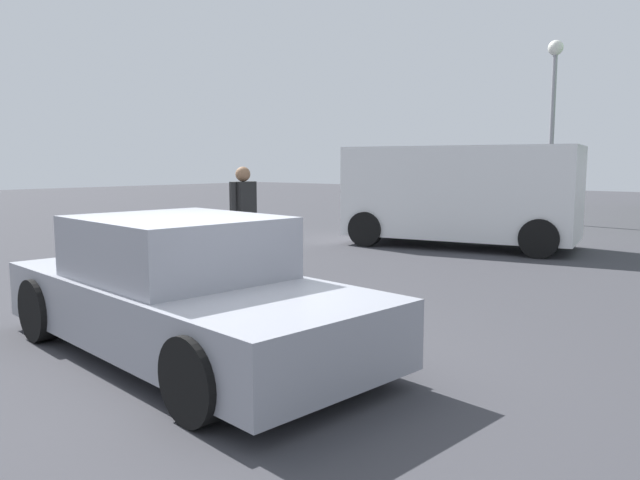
{
  "coord_description": "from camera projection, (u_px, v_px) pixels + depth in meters",
  "views": [
    {
      "loc": [
        4.2,
        -3.44,
        1.8
      ],
      "look_at": [
        -0.38,
        2.08,
        0.9
      ],
      "focal_mm": 34.27,
      "sensor_mm": 36.0,
      "label": 1
    }
  ],
  "objects": [
    {
      "name": "ground_plane",
      "position": [
        205.0,
        364.0,
        5.51
      ],
      "size": [
        80.0,
        80.0,
        0.0
      ],
      "primitive_type": "plane",
      "color": "#38383D"
    },
    {
      "name": "sedan_foreground",
      "position": [
        183.0,
        292.0,
        5.76
      ],
      "size": [
        4.4,
        2.18,
        1.31
      ],
      "rotation": [
        0.0,
        0.0,
        -0.1
      ],
      "color": "gray",
      "rests_on": "ground_plane"
    },
    {
      "name": "van_white",
      "position": [
        461.0,
        193.0,
        13.27
      ],
      "size": [
        5.14,
        3.04,
        2.17
      ],
      "rotation": [
        0.0,
        0.0,
        0.2
      ],
      "color": "white",
      "rests_on": "ground_plane"
    },
    {
      "name": "pedestrian",
      "position": [
        243.0,
        210.0,
        9.88
      ],
      "size": [
        0.29,
        0.57,
        1.75
      ],
      "rotation": [
        0.0,
        0.0,
        3.28
      ],
      "color": "navy",
      "rests_on": "ground_plane"
    },
    {
      "name": "light_post_near",
      "position": [
        553.0,
        97.0,
        18.14
      ],
      "size": [
        0.44,
        0.44,
        5.42
      ],
      "color": "gray",
      "rests_on": "ground_plane"
    }
  ]
}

